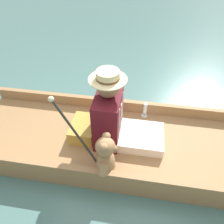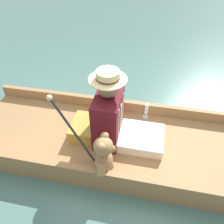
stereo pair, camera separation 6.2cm
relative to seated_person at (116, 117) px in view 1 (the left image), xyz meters
The scene contains 7 objects.
ground_plane 0.44m from the seated_person, 47.63° to the left, with size 16.00×16.00×0.00m, color #476B66.
punt_boat 0.36m from the seated_person, 47.63° to the left, with size 1.07×3.24×0.28m.
seat_cushion 0.41m from the seated_person, 90.16° to the right, with size 0.37×0.26×0.16m.
seated_person is the anchor object (origin of this frame).
teddy_bear 0.44m from the seated_person, ahead, with size 0.33×0.19×0.47m.
wine_glass 0.53m from the seated_person, 143.99° to the left, with size 0.07×0.07×0.18m.
walking_cane 0.56m from the seated_person, 27.98° to the right, with size 0.04×0.40×0.86m.
Camera 1 is at (1.55, 0.19, 1.91)m, focal length 35.00 mm.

